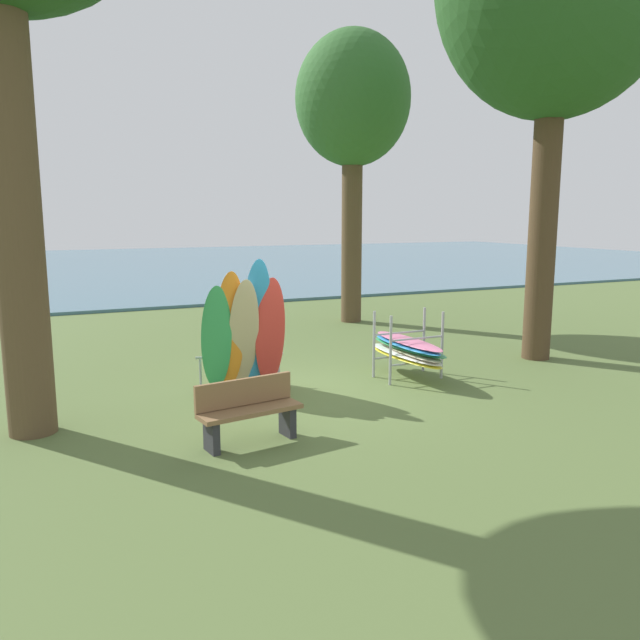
% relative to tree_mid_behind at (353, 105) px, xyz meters
% --- Properties ---
extents(ground_plane, '(80.00, 80.00, 0.00)m').
position_rel_tree_mid_behind_xyz_m(ground_plane, '(-3.97, -6.24, -5.93)').
color(ground_plane, '#566B38').
extents(lake_water, '(80.00, 36.00, 0.10)m').
position_rel_tree_mid_behind_xyz_m(lake_water, '(-3.97, 22.52, -5.88)').
color(lake_water, '#477084').
rests_on(lake_water, ground).
extents(tree_mid_behind, '(3.12, 3.12, 7.88)m').
position_rel_tree_mid_behind_xyz_m(tree_mid_behind, '(0.00, 0.00, 0.00)').
color(tree_mid_behind, brown).
rests_on(tree_mid_behind, ground).
extents(leaning_board_pile, '(1.52, 0.84, 2.30)m').
position_rel_tree_mid_behind_xyz_m(leaning_board_pile, '(-4.90, -5.51, -4.91)').
color(leaning_board_pile, '#339E56').
rests_on(leaning_board_pile, ground).
extents(board_storage_rack, '(1.15, 2.13, 1.25)m').
position_rel_tree_mid_behind_xyz_m(board_storage_rack, '(-1.91, -6.00, -5.38)').
color(board_storage_rack, '#9EA0A5').
rests_on(board_storage_rack, ground).
extents(park_bench, '(1.45, 0.62, 0.85)m').
position_rel_tree_mid_behind_xyz_m(park_bench, '(-5.63, -7.99, -5.48)').
color(park_bench, '#2D2D33').
rests_on(park_bench, ground).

